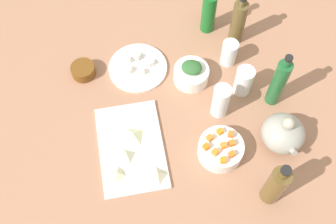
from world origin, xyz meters
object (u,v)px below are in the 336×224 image
(teapot, at_px, (283,133))
(bottle_2, at_px, (209,12))
(bottle_1, at_px, (276,185))
(drinking_glass_0, at_px, (229,53))
(bowl_small_side, at_px, (83,70))
(bottle_0, at_px, (279,82))
(plate_tofu, at_px, (138,68))
(drinking_glass_2, at_px, (244,81))
(bowl_greens, at_px, (191,75))
(drinking_glass_1, at_px, (221,101))
(bowl_carrots, at_px, (221,149))
(bottle_3, at_px, (238,22))
(cutting_board, at_px, (131,147))

(teapot, bearing_deg, bottle_2, -169.27)
(bottle_1, height_order, drinking_glass_0, bottle_1)
(bowl_small_side, height_order, bottle_0, bottle_0)
(plate_tofu, height_order, teapot, teapot)
(bottle_0, distance_m, bottle_2, 0.40)
(bowl_small_side, height_order, drinking_glass_2, drinking_glass_2)
(plate_tofu, xyz_separation_m, bottle_0, (0.25, 0.44, 0.11))
(bowl_greens, xyz_separation_m, drinking_glass_1, (0.16, 0.06, 0.04))
(bowl_carrots, relative_size, bottle_3, 0.66)
(bottle_1, distance_m, drinking_glass_2, 0.40)
(bowl_small_side, height_order, bottle_1, bottle_1)
(bottle_0, xyz_separation_m, bottle_1, (0.33, -0.13, -0.01))
(drinking_glass_1, bearing_deg, plate_tofu, -135.58)
(teapot, relative_size, bottle_0, 0.63)
(plate_tofu, xyz_separation_m, bottle_3, (-0.05, 0.40, 0.09))
(bowl_carrots, distance_m, drinking_glass_0, 0.38)
(bowl_greens, distance_m, drinking_glass_0, 0.17)
(bottle_1, distance_m, drinking_glass_0, 0.54)
(drinking_glass_1, distance_m, drinking_glass_2, 0.13)
(bowl_greens, distance_m, bottle_3, 0.27)
(drinking_glass_0, distance_m, drinking_glass_1, 0.22)
(bottle_1, bearing_deg, plate_tofu, -152.03)
(bottle_0, xyz_separation_m, bottle_2, (-0.37, -0.13, -0.02))
(plate_tofu, distance_m, drinking_glass_0, 0.35)
(bowl_small_side, relative_size, drinking_glass_1, 0.62)
(bowl_small_side, bearing_deg, bottle_2, 101.26)
(plate_tofu, bearing_deg, bottle_1, 27.97)
(bowl_small_side, relative_size, drinking_glass_0, 0.84)
(bottle_0, height_order, bottle_3, bottle_0)
(bottle_3, relative_size, drinking_glass_1, 1.61)
(bottle_0, height_order, drinking_glass_1, bottle_0)
(bottle_3, xyz_separation_m, drinking_glass_0, (0.10, -0.06, -0.05))
(cutting_board, xyz_separation_m, bottle_3, (-0.36, 0.49, 0.10))
(drinking_glass_0, xyz_separation_m, drinking_glass_2, (0.13, 0.01, 0.01))
(bowl_carrots, bearing_deg, bowl_greens, -176.95)
(plate_tofu, distance_m, bottle_0, 0.52)
(cutting_board, xyz_separation_m, plate_tofu, (-0.31, 0.09, 0.00))
(bowl_greens, height_order, drinking_glass_0, drinking_glass_0)
(teapot, distance_m, bottle_2, 0.55)
(bottle_1, xyz_separation_m, bottle_3, (-0.63, 0.09, 0.00))
(bowl_small_side, bearing_deg, bowl_carrots, 42.91)
(plate_tofu, bearing_deg, bottle_2, 112.48)
(teapot, distance_m, bottle_3, 0.46)
(bowl_greens, xyz_separation_m, bottle_1, (0.49, 0.13, 0.07))
(teapot, bearing_deg, bowl_carrots, -91.47)
(cutting_board, bearing_deg, bottle_0, 97.27)
(plate_tofu, xyz_separation_m, bowl_carrots, (0.40, 0.20, 0.02))
(bottle_1, height_order, drinking_glass_2, bottle_1)
(bowl_greens, xyz_separation_m, bottle_0, (0.15, 0.26, 0.08))
(bottle_2, xyz_separation_m, drinking_glass_2, (0.31, 0.04, -0.03))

